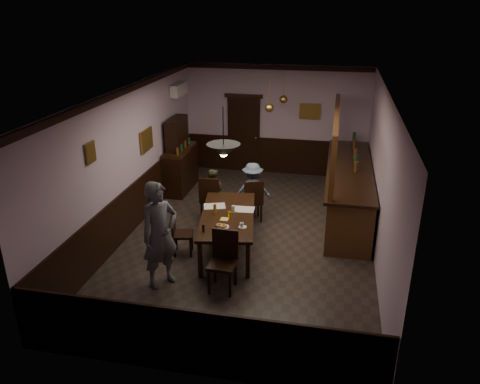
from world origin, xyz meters
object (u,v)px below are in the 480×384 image
(person_seated_left, at_px, (212,193))
(bar_counter, at_px, (348,189))
(person_seated_right, at_px, (252,190))
(pendant_brass_mid, at_px, (269,108))
(chair_far_right, at_px, (253,199))
(coffee_cup, at_px, (242,225))
(sideboard, at_px, (180,162))
(pendant_brass_far, at_px, (283,99))
(chair_side, at_px, (179,231))
(person_standing, at_px, (160,235))
(chair_far_left, at_px, (211,197))
(chair_near, at_px, (224,258))
(dining_table, at_px, (228,217))
(pendant_iron, at_px, (224,151))
(soda_can, at_px, (230,215))

(person_seated_left, bearing_deg, bar_counter, -173.65)
(person_seated_right, relative_size, bar_counter, 0.30)
(person_seated_right, bearing_deg, pendant_brass_mid, -117.27)
(chair_far_right, height_order, coffee_cup, chair_far_right)
(sideboard, distance_m, pendant_brass_far, 3.03)
(coffee_cup, distance_m, pendant_brass_mid, 3.35)
(chair_side, distance_m, person_standing, 1.15)
(person_standing, height_order, pendant_brass_far, pendant_brass_far)
(chair_far_left, xyz_separation_m, person_seated_left, (-0.03, 0.28, -0.01))
(chair_far_right, xyz_separation_m, pendant_brass_far, (0.35, 2.22, 1.76))
(chair_near, xyz_separation_m, person_seated_right, (-0.03, 2.90, 0.06))
(dining_table, xyz_separation_m, person_seated_left, (-0.69, 1.46, -0.13))
(person_seated_left, height_order, pendant_brass_mid, pendant_brass_mid)
(person_seated_right, bearing_deg, pendant_brass_far, -116.26)
(person_standing, distance_m, pendant_brass_far, 5.33)
(chair_far_left, xyz_separation_m, bar_counter, (2.95, 0.98, 0.03))
(pendant_brass_mid, bearing_deg, sideboard, 171.94)
(chair_far_left, xyz_separation_m, chair_near, (0.89, -2.47, -0.00))
(chair_far_left, bearing_deg, person_seated_right, -154.26)
(pendant_brass_far, bearing_deg, person_seated_right, -101.79)
(sideboard, height_order, pendant_brass_mid, pendant_brass_mid)
(chair_far_left, xyz_separation_m, sideboard, (-1.25, 1.66, 0.18))
(person_seated_left, height_order, person_seated_right, person_seated_right)
(chair_far_left, height_order, chair_near, chair_far_left)
(sideboard, distance_m, pendant_brass_mid, 2.80)
(chair_far_right, bearing_deg, chair_far_left, -10.87)
(chair_far_left, xyz_separation_m, pendant_iron, (0.79, -1.96, 1.71))
(person_seated_left, relative_size, soda_can, 9.28)
(chair_far_right, distance_m, coffee_cup, 1.84)
(chair_far_left, height_order, person_seated_right, person_seated_right)
(chair_side, bearing_deg, person_seated_right, -41.03)
(dining_table, relative_size, person_standing, 1.25)
(person_seated_right, bearing_deg, chair_far_left, 12.12)
(chair_far_left, relative_size, chair_far_right, 1.06)
(person_seated_right, height_order, sideboard, sideboard)
(bar_counter, bearing_deg, chair_far_left, -161.66)
(coffee_cup, bearing_deg, bar_counter, 44.73)
(chair_near, relative_size, person_seated_right, 0.82)
(chair_side, bearing_deg, pendant_brass_mid, -36.35)
(sideboard, bearing_deg, dining_table, -56.02)
(person_seated_left, height_order, coffee_cup, person_seated_left)
(chair_side, height_order, person_standing, person_standing)
(pendant_iron, bearing_deg, dining_table, 99.25)
(person_seated_right, xyz_separation_m, coffee_cup, (0.18, -2.09, 0.17))
(sideboard, bearing_deg, chair_near, -62.63)
(chair_side, bearing_deg, pendant_iron, -125.89)
(soda_can, xyz_separation_m, pendant_brass_mid, (0.33, 2.63, 1.49))
(dining_table, distance_m, chair_far_right, 1.36)
(chair_near, bearing_deg, person_seated_right, 92.68)
(pendant_iron, bearing_deg, soda_can, 95.25)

